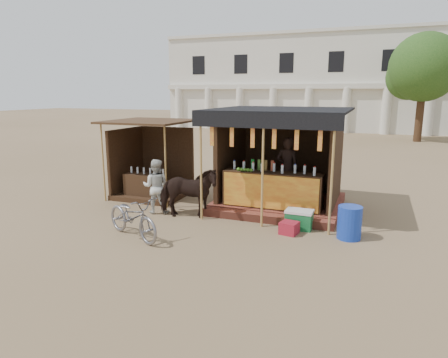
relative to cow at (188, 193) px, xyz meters
The scene contains 11 objects.
ground 1.95m from the cow, 57.45° to the right, with size 120.00×120.00×0.00m, color #846B4C.
main_stall 2.72m from the cow, 42.30° to the left, with size 3.60×3.61×2.78m.
secondary_stall 2.77m from the cow, 142.22° to the left, with size 2.40×2.40×2.38m.
cow is the anchor object (origin of this frame).
motorbike 1.84m from the cow, 106.13° to the right, with size 0.64×1.85×0.97m, color gray.
bystander 0.99m from the cow, behind, with size 0.72×0.56×1.47m, color beige.
blue_barrel 4.05m from the cow, ahead, with size 0.53×0.53×0.75m, color #1637A9.
red_crate 2.79m from the cow, ahead, with size 0.39×0.38×0.28m, color maroon.
cooler 2.91m from the cow, ahead, with size 0.65×0.45×0.46m.
background_building 28.61m from the cow, 92.04° to the left, with size 26.00×7.45×8.18m.
tree 22.05m from the cow, 71.74° to the left, with size 4.50×4.40×7.00m.
Camera 1 is at (3.47, -7.44, 3.20)m, focal length 32.00 mm.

